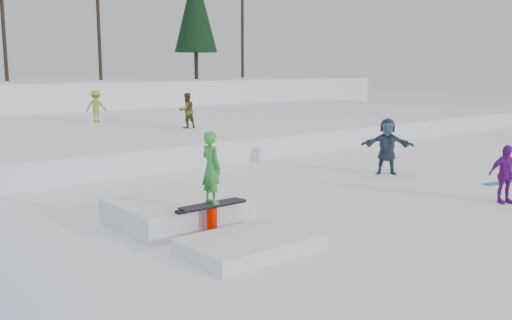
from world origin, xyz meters
TOP-DOWN VIEW (x-y plane):
  - ground at (0.00, 0.00)m, footprint 120.00×120.00m
  - snow_midrise at (0.00, 16.00)m, footprint 50.00×18.00m
  - treeline at (6.18, 28.28)m, footprint 40.24×4.22m
  - walker_olive at (4.66, 11.61)m, footprint 0.72×0.56m
  - walker_ygreen at (2.86, 16.53)m, footprint 1.06×1.04m
  - spectator_purple at (5.33, -1.79)m, footprint 0.91×0.73m
  - spectator_dark at (6.21, 2.49)m, footprint 1.47×1.57m
  - loose_board_teal at (7.67, -0.56)m, footprint 1.43×0.52m
  - jib_rail_feature at (-1.91, 1.01)m, footprint 2.60×4.40m

SIDE VIEW (x-z plane):
  - ground at x=0.00m, z-range 0.00..0.00m
  - loose_board_teal at x=7.67m, z-range 0.00..0.03m
  - jib_rail_feature at x=-1.91m, z-range -0.75..1.36m
  - snow_midrise at x=0.00m, z-range 0.00..0.80m
  - spectator_purple at x=5.33m, z-range 0.00..1.45m
  - spectator_dark at x=6.21m, z-range 0.00..1.76m
  - walker_ygreen at x=2.86m, z-range 0.80..2.26m
  - walker_olive at x=4.66m, z-range 0.80..2.27m
  - treeline at x=6.18m, z-range 2.20..12.70m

